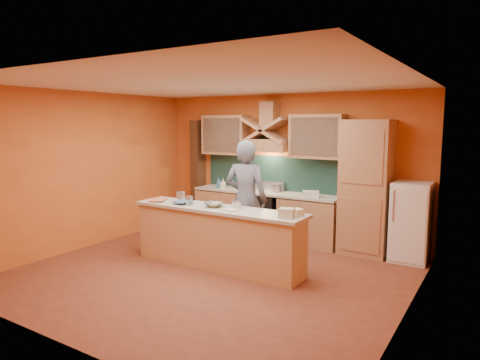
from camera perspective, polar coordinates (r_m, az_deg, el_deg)
The scene contains 36 objects.
floor at distance 6.60m, azimuth -3.75°, elevation -12.28°, with size 5.50×5.00×0.01m, color brown.
ceiling at distance 6.23m, azimuth -3.98°, elevation 12.72°, with size 5.50×5.00×0.01m, color white.
wall_back at distance 8.40m, azimuth 6.18°, elevation 1.80°, with size 5.50×0.02×2.80m, color #D36529.
wall_front at distance 4.51m, azimuth -22.85°, elevation -3.76°, with size 5.50×0.02×2.80m, color #D36529.
wall_left at distance 8.17m, azimuth -19.69°, elevation 1.24°, with size 0.02×5.00×2.80m, color #D36529.
wall_right at distance 5.17m, azimuth 21.68°, elevation -2.31°, with size 0.02×5.00×2.80m, color #D36529.
base_cabinet_left at distance 8.91m, azimuth -2.03°, elevation -4.14°, with size 1.10×0.60×0.86m, color #B77D53.
base_cabinet_right at distance 8.03m, azimuth 9.33°, elevation -5.55°, with size 1.10×0.60×0.86m, color #B77D53.
counter_top at distance 8.34m, azimuth 3.37°, elevation -1.67°, with size 3.00×0.62×0.04m, color #C0B6A2.
stove at distance 8.42m, azimuth 3.35°, elevation -4.70°, with size 0.60×0.58×0.90m, color black.
backsplash at distance 8.54m, azimuth 4.31°, elevation 0.91°, with size 3.00×0.03×0.70m, color #16312C.
range_hood at distance 8.29m, azimuth 3.59°, elevation 4.66°, with size 0.92×0.50×0.24m, color #B77D53.
hood_chimney at distance 8.36m, azimuth 3.95°, elevation 8.66°, with size 0.30×0.30×0.50m, color #B77D53.
upper_cabinet_left at distance 8.86m, azimuth -1.89°, elevation 6.03°, with size 1.00×0.35×0.80m, color #B77D53.
upper_cabinet_right at distance 7.92m, azimuth 10.27°, elevation 5.73°, with size 1.00×0.35×0.80m, color #B77D53.
pantry_column at distance 7.57m, azimuth 16.44°, elevation -1.00°, with size 0.80×0.60×2.30m, color #B77D53.
fridge at distance 7.50m, azimuth 21.84°, elevation -5.21°, with size 0.58×0.60×1.30m, color white.
trim_column_left at distance 9.38m, azimuth -5.59°, elevation 0.88°, with size 0.20×0.30×2.30m, color #472816.
island_body at distance 6.75m, azimuth -2.98°, elevation -7.89°, with size 2.80×0.55×0.88m, color tan.
island_top at distance 6.64m, azimuth -3.01°, elevation -3.89°, with size 2.90×0.62×0.05m, color #C0B6A2.
person at distance 7.08m, azimuth 0.81°, elevation -2.61°, with size 0.72×0.47×1.97m, color slate.
pot_large at distance 8.32m, azimuth 1.46°, elevation -1.12°, with size 0.24×0.24×0.16m, color #B4B3BA.
pot_small at distance 8.31m, azimuth 4.74°, elevation -1.22°, with size 0.18×0.18×0.14m, color silver.
soap_bottle_a at distance 8.71m, azimuth -2.27°, elevation -0.47°, with size 0.09×0.09×0.20m, color silver.
soap_bottle_b at distance 8.73m, azimuth -2.87°, elevation -0.37°, with size 0.09×0.09×0.23m, color teal.
bowl_back at distance 7.80m, azimuth 9.23°, elevation -2.01°, with size 0.21×0.21×0.07m, color silver.
dish_rack at distance 7.81m, azimuth 9.43°, elevation -1.86°, with size 0.29×0.23×0.10m, color silver.
book_lower at distance 7.34m, azimuth -11.79°, elevation -2.62°, with size 0.25×0.33×0.03m, color #C36845.
book_upper at distance 7.07m, azimuth -8.33°, elevation -2.78°, with size 0.22×0.30×0.02m, color #416290.
jar_large at distance 7.18m, azimuth -7.90°, elevation -2.21°, with size 0.15×0.15×0.17m, color white.
jar_small at distance 6.83m, azimuth -6.75°, elevation -2.77°, with size 0.11×0.11×0.15m, color silver.
kitchen_scale at distance 6.59m, azimuth -0.44°, elevation -3.34°, with size 0.11×0.11×0.09m, color silver.
mixing_bowl at distance 6.67m, azimuth -3.48°, elevation -3.31°, with size 0.29×0.29×0.07m, color silver.
cloth at distance 6.42m, azimuth -1.17°, elevation -3.98°, with size 0.23×0.17×0.02m, color beige.
grocery_bag_a at distance 5.94m, azimuth 6.26°, elevation -4.40°, with size 0.20×0.16×0.13m, color beige.
grocery_bag_b at distance 6.10m, azimuth 7.65°, elevation -4.27°, with size 0.16×0.13×0.10m, color beige.
Camera 1 is at (3.64, -5.03, 2.24)m, focal length 32.00 mm.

